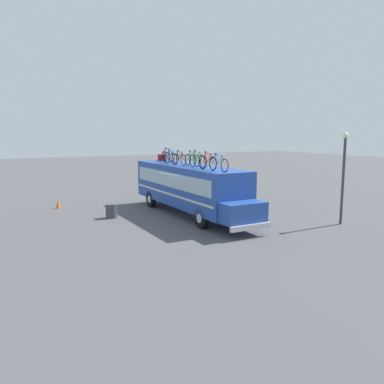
# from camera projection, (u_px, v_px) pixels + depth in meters

# --- Properties ---
(ground_plane) EXTENTS (120.00, 120.00, 0.00)m
(ground_plane) POSITION_uv_depth(u_px,v_px,m) (188.00, 214.00, 23.17)
(ground_plane) COLOR #4C4C4F
(bus) EXTENTS (11.28, 2.42, 2.93)m
(bus) POSITION_uv_depth(u_px,v_px,m) (189.00, 186.00, 22.72)
(bus) COLOR #23479E
(bus) RESTS_ON ground
(luggage_bag_1) EXTENTS (0.48, 0.36, 0.43)m
(luggage_bag_1) POSITION_uv_depth(u_px,v_px,m) (162.00, 158.00, 26.36)
(luggage_bag_1) COLOR maroon
(luggage_bag_1) RESTS_ON bus
(rooftop_bicycle_1) EXTENTS (1.70, 0.44, 0.91)m
(rooftop_bicycle_1) POSITION_uv_depth(u_px,v_px,m) (167.00, 156.00, 25.82)
(rooftop_bicycle_1) COLOR black
(rooftop_bicycle_1) RESTS_ON bus
(rooftop_bicycle_2) EXTENTS (1.74, 0.44, 0.91)m
(rooftop_bicycle_2) POSITION_uv_depth(u_px,v_px,m) (168.00, 157.00, 24.77)
(rooftop_bicycle_2) COLOR black
(rooftop_bicycle_2) RESTS_ON bus
(rooftop_bicycle_3) EXTENTS (1.72, 0.44, 0.92)m
(rooftop_bicycle_3) POSITION_uv_depth(u_px,v_px,m) (171.00, 158.00, 23.70)
(rooftop_bicycle_3) COLOR black
(rooftop_bicycle_3) RESTS_ON bus
(rooftop_bicycle_4) EXTENTS (1.61, 0.44, 0.87)m
(rooftop_bicycle_4) POSITION_uv_depth(u_px,v_px,m) (180.00, 159.00, 22.76)
(rooftop_bicycle_4) COLOR black
(rooftop_bicycle_4) RESTS_ON bus
(rooftop_bicycle_5) EXTENTS (1.72, 0.44, 0.89)m
(rooftop_bicycle_5) POSITION_uv_depth(u_px,v_px,m) (192.00, 160.00, 22.02)
(rooftop_bicycle_5) COLOR black
(rooftop_bicycle_5) RESTS_ON bus
(rooftop_bicycle_6) EXTENTS (1.76, 0.44, 0.96)m
(rooftop_bicycle_6) POSITION_uv_depth(u_px,v_px,m) (197.00, 161.00, 20.95)
(rooftop_bicycle_6) COLOR black
(rooftop_bicycle_6) RESTS_ON bus
(rooftop_bicycle_7) EXTENTS (1.65, 0.44, 0.93)m
(rooftop_bicycle_7) POSITION_uv_depth(u_px,v_px,m) (208.00, 162.00, 20.06)
(rooftop_bicycle_7) COLOR black
(rooftop_bicycle_7) RESTS_ON bus
(rooftop_bicycle_8) EXTENTS (1.71, 0.44, 0.88)m
(rooftop_bicycle_8) POSITION_uv_depth(u_px,v_px,m) (219.00, 164.00, 19.06)
(rooftop_bicycle_8) COLOR black
(rooftop_bicycle_8) RESTS_ON bus
(trash_bin) EXTENTS (0.63, 0.63, 0.80)m
(trash_bin) POSITION_uv_depth(u_px,v_px,m) (111.00, 211.00, 22.09)
(trash_bin) COLOR #3F3F47
(trash_bin) RESTS_ON ground
(traffic_cone) EXTENTS (0.28, 0.28, 0.57)m
(traffic_cone) POSITION_uv_depth(u_px,v_px,m) (58.00, 204.00, 24.93)
(traffic_cone) COLOR orange
(traffic_cone) RESTS_ON ground
(street_lamp) EXTENTS (0.30, 0.30, 4.84)m
(street_lamp) POSITION_uv_depth(u_px,v_px,m) (344.00, 171.00, 20.21)
(street_lamp) COLOR #38383D
(street_lamp) RESTS_ON ground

